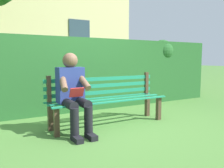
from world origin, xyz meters
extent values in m
plane|color=#477533|center=(0.00, 0.00, 0.00)|extent=(60.00, 60.00, 0.00)
cube|color=#4C3828|center=(-0.91, 0.16, 0.20)|extent=(0.07, 0.07, 0.41)
cube|color=#4C3828|center=(0.91, 0.16, 0.20)|extent=(0.07, 0.07, 0.41)
cube|color=#4C3828|center=(-0.91, -0.16, 0.20)|extent=(0.07, 0.07, 0.41)
cube|color=#4C3828|center=(0.91, -0.16, 0.20)|extent=(0.07, 0.07, 0.41)
cube|color=#1E8460|center=(0.00, -0.21, 0.42)|extent=(1.98, 0.06, 0.02)
cube|color=#1E8460|center=(0.00, 0.00, 0.42)|extent=(1.98, 0.06, 0.02)
cube|color=#1E8460|center=(0.00, 0.21, 0.42)|extent=(1.98, 0.06, 0.02)
cube|color=#4C3828|center=(-0.91, -0.20, 0.62)|extent=(0.06, 0.06, 0.39)
cube|color=#4C3828|center=(0.91, -0.20, 0.62)|extent=(0.06, 0.06, 0.39)
cube|color=#1E8460|center=(0.00, -0.20, 0.51)|extent=(1.98, 0.02, 0.06)
cube|color=#1E8460|center=(0.00, -0.20, 0.62)|extent=(1.98, 0.02, 0.06)
cube|color=#1E8460|center=(0.00, -0.20, 0.74)|extent=(1.98, 0.02, 0.06)
cube|color=navy|center=(0.64, -0.02, 0.69)|extent=(0.38, 0.22, 0.52)
sphere|color=brown|center=(0.64, 0.00, 1.04)|extent=(0.22, 0.22, 0.22)
cylinder|color=black|center=(0.54, 0.19, 0.45)|extent=(0.13, 0.42, 0.13)
cylinder|color=black|center=(0.74, 0.19, 0.45)|extent=(0.13, 0.42, 0.13)
cylinder|color=black|center=(0.54, 0.40, 0.21)|extent=(0.12, 0.12, 0.43)
cylinder|color=black|center=(0.74, 0.40, 0.21)|extent=(0.12, 0.12, 0.43)
cube|color=black|center=(0.54, 0.48, 0.04)|extent=(0.10, 0.24, 0.07)
cube|color=black|center=(0.74, 0.48, 0.04)|extent=(0.10, 0.24, 0.07)
cylinder|color=brown|center=(0.49, 0.12, 0.75)|extent=(0.14, 0.32, 0.26)
cylinder|color=brown|center=(0.79, 0.12, 0.75)|extent=(0.14, 0.32, 0.26)
cube|color=#B22626|center=(0.64, 0.24, 0.61)|extent=(0.20, 0.07, 0.13)
cube|color=#265B28|center=(-0.43, -1.39, 0.75)|extent=(6.17, 0.62, 1.49)
sphere|color=#265B28|center=(-2.28, -1.30, 1.27)|extent=(0.56, 0.56, 0.56)
sphere|color=#265B28|center=(1.12, -1.45, 1.19)|extent=(0.50, 0.50, 0.50)
cube|color=#334756|center=(-1.89, -5.86, 2.06)|extent=(0.90, 0.04, 1.20)
camera|label=1|loc=(1.80, 3.23, 1.07)|focal=37.29mm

